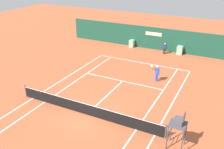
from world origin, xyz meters
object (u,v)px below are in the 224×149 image
umpire_chair (178,124)px  player_on_baseline (157,72)px  ball_kid_centre_post (165,48)px  tennis_ball_mid_court (183,75)px  tennis_ball_by_sideline (92,91)px

umpire_chair → player_on_baseline: (-3.91, 8.33, -0.74)m
ball_kid_centre_post → tennis_ball_mid_court: bearing=123.1°
umpire_chair → ball_kid_centre_post: 17.15m
player_on_baseline → ball_kid_centre_post: 8.06m
ball_kid_centre_post → tennis_ball_mid_court: ball_kid_centre_post is taller
tennis_ball_mid_court → tennis_ball_by_sideline: (-6.37, -7.13, 0.00)m
ball_kid_centre_post → tennis_ball_by_sideline: size_ratio=20.42×
tennis_ball_by_sideline → umpire_chair: bearing=-24.5°
tennis_ball_by_sideline → tennis_ball_mid_court: bearing=48.2°
ball_kid_centre_post → umpire_chair: bearing=108.2°
ball_kid_centre_post → tennis_ball_mid_court: 6.45m
ball_kid_centre_post → tennis_ball_by_sideline: bearing=76.9°
player_on_baseline → tennis_ball_mid_court: size_ratio=26.66×
player_on_baseline → tennis_ball_by_sideline: (-4.37, -4.57, -0.92)m
umpire_chair → tennis_ball_by_sideline: bearing=65.5°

